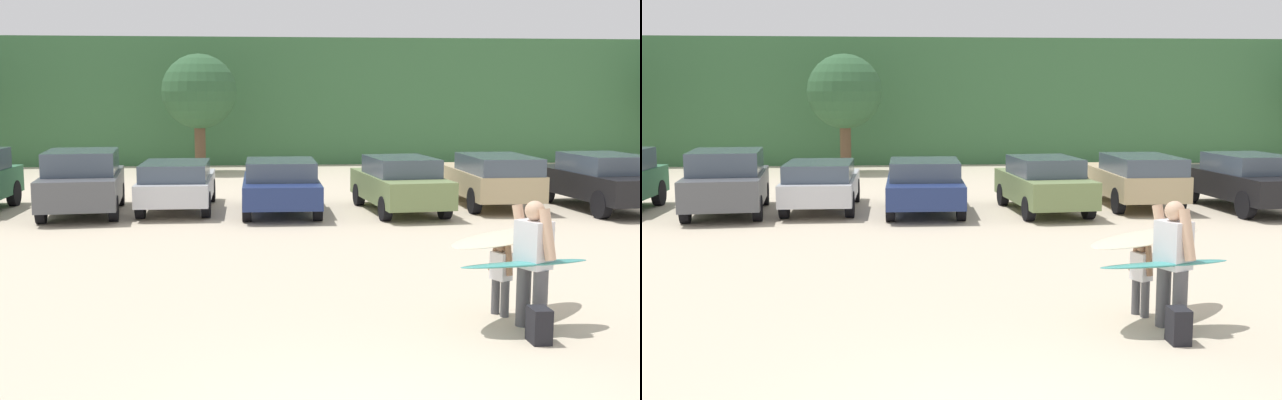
{
  "view_description": "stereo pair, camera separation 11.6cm",
  "coord_description": "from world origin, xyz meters",
  "views": [
    {
      "loc": [
        -1.16,
        -6.79,
        3.16
      ],
      "look_at": [
        0.23,
        7.72,
        1.15
      ],
      "focal_mm": 44.52,
      "sensor_mm": 36.0,
      "label": 1
    },
    {
      "loc": [
        -1.04,
        -6.8,
        3.16
      ],
      "look_at": [
        0.23,
        7.72,
        1.15
      ],
      "focal_mm": 44.52,
      "sensor_mm": 36.0,
      "label": 2
    }
  ],
  "objects": [
    {
      "name": "surfboard_teal",
      "position": [
        2.51,
        3.17,
        0.89
      ],
      "size": [
        1.91,
        0.84,
        0.15
      ],
      "rotation": [
        0.0,
        0.0,
        3.32
      ],
      "color": "teal"
    },
    {
      "name": "backpack_dropped",
      "position": [
        2.52,
        2.59,
        0.22
      ],
      "size": [
        0.24,
        0.34,
        0.45
      ],
      "color": "black",
      "rests_on": "ground_plane"
    },
    {
      "name": "person_child",
      "position": [
        2.43,
        3.85,
        0.61
      ],
      "size": [
        0.29,
        0.45,
        1.08
      ],
      "rotation": [
        0.0,
        0.0,
        3.59
      ],
      "color": "#4C4C51",
      "rests_on": "ground_plane"
    },
    {
      "name": "parked_car_navy",
      "position": [
        -0.22,
        13.68,
        0.75
      ],
      "size": [
        2.01,
        4.08,
        1.38
      ],
      "rotation": [
        0.0,
        0.0,
        1.55
      ],
      "color": "navy",
      "rests_on": "ground_plane"
    },
    {
      "name": "hillside_ridge",
      "position": [
        0.0,
        33.23,
        2.71
      ],
      "size": [
        108.0,
        12.0,
        5.42
      ],
      "primitive_type": "cube",
      "color": "#38663D",
      "rests_on": "ground_plane"
    },
    {
      "name": "surfboard_cream",
      "position": [
        2.48,
        3.84,
        1.13
      ],
      "size": [
        2.27,
        1.95,
        0.11
      ],
      "rotation": [
        0.0,
        0.0,
        3.79
      ],
      "color": "beige"
    },
    {
      "name": "parked_car_tan",
      "position": [
        5.55,
        14.32,
        0.8
      ],
      "size": [
        1.85,
        4.5,
        1.46
      ],
      "rotation": [
        0.0,
        0.0,
        1.58
      ],
      "color": "tan",
      "rests_on": "ground_plane"
    },
    {
      "name": "person_adult",
      "position": [
        2.63,
        3.19,
        0.98
      ],
      "size": [
        0.47,
        0.75,
        1.73
      ],
      "rotation": [
        0.0,
        0.0,
        3.59
      ],
      "color": "#4C4C51",
      "rests_on": "ground_plane"
    },
    {
      "name": "tree_center_right",
      "position": [
        -2.86,
        24.23,
        3.11
      ],
      "size": [
        2.87,
        2.87,
        4.58
      ],
      "color": "brown",
      "rests_on": "ground_plane"
    },
    {
      "name": "parked_car_olive_green",
      "position": [
        2.89,
        13.54,
        0.77
      ],
      "size": [
        2.08,
        4.28,
        1.45
      ],
      "rotation": [
        0.0,
        0.0,
        1.66
      ],
      "color": "#6B7F4C",
      "rests_on": "ground_plane"
    },
    {
      "name": "parked_car_dark_gray",
      "position": [
        -5.32,
        13.97,
        0.86
      ],
      "size": [
        2.27,
        4.36,
        1.65
      ],
      "rotation": [
        0.0,
        0.0,
        1.67
      ],
      "color": "#4C4F54",
      "rests_on": "ground_plane"
    },
    {
      "name": "parked_car_silver",
      "position": [
        -2.94,
        14.34,
        0.73
      ],
      "size": [
        1.86,
        4.37,
        1.33
      ],
      "rotation": [
        0.0,
        0.0,
        1.57
      ],
      "color": "silver",
      "rests_on": "ground_plane"
    },
    {
      "name": "parked_car_black",
      "position": [
        8.33,
        13.48,
        0.8
      ],
      "size": [
        2.18,
        4.64,
        1.5
      ],
      "rotation": [
        0.0,
        0.0,
        1.66
      ],
      "color": "black",
      "rests_on": "ground_plane"
    }
  ]
}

